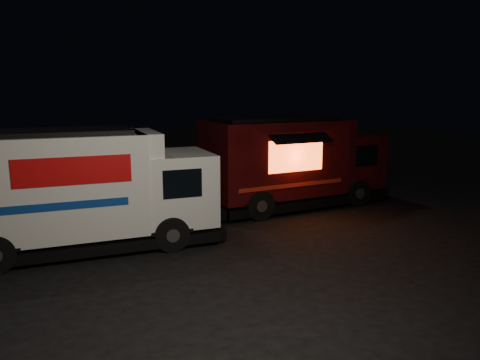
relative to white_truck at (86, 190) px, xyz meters
name	(u,v)px	position (x,y,z in m)	size (l,w,h in m)	color
ground	(227,265)	(2.40, -3.27, -1.64)	(80.00, 80.00, 0.00)	black
white_truck	(86,190)	(0.00, 0.00, 0.00)	(7.23, 2.47, 3.28)	silver
red_truck	(295,161)	(7.83, 0.43, 0.03)	(7.17, 2.64, 3.34)	#3A0A0C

